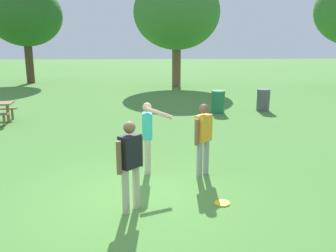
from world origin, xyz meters
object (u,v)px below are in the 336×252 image
trash_can_beside_table (218,102)px  trash_can_further_along (263,100)px  tree_broad_center (177,13)px  person_thrower (203,135)px  tree_tall_left (25,15)px  frisbee (222,203)px  person_catcher (130,161)px  person_bystander (148,132)px

trash_can_beside_table → trash_can_further_along: size_ratio=1.00×
trash_can_further_along → tree_broad_center: bearing=110.0°
person_thrower → tree_tall_left: (-10.18, 19.20, 3.89)m
frisbee → person_thrower: bearing=96.4°
person_catcher → frisbee: 1.93m
person_bystander → person_thrower: bearing=-11.3°
person_thrower → frisbee: (0.17, -1.48, -0.93)m
tree_tall_left → trash_can_beside_table: bearing=-45.2°
person_catcher → person_bystander: (0.28, 1.92, 0.02)m
trash_can_further_along → tree_tall_left: 18.60m
trash_can_beside_table → tree_broad_center: size_ratio=0.13×
person_thrower → person_bystander: bearing=168.7°
person_thrower → person_bystander: size_ratio=1.00×
trash_can_beside_table → person_catcher: bearing=-109.6°
trash_can_beside_table → trash_can_further_along: same height
frisbee → trash_can_further_along: 9.82m
frisbee → person_catcher: bearing=-173.4°
person_catcher → person_thrower: bearing=47.8°
person_thrower → tree_broad_center: (0.49, 16.61, 3.91)m
trash_can_beside_table → trash_can_further_along: bearing=11.0°
person_thrower → person_catcher: size_ratio=1.00×
person_bystander → tree_tall_left: size_ratio=0.23×
person_thrower → frisbee: bearing=-83.6°
person_catcher → trash_can_further_along: bearing=60.6°
person_bystander → frisbee: 2.41m
person_bystander → trash_can_further_along: size_ratio=1.71×
person_thrower → trash_can_beside_table: (1.67, 7.26, -0.46)m
person_catcher → tree_broad_center: tree_broad_center is taller
person_thrower → tree_tall_left: tree_tall_left is taller
tree_broad_center → person_catcher: bearing=-96.3°
trash_can_further_along → tree_tall_left: size_ratio=0.14×
person_catcher → tree_broad_center: 18.80m
person_thrower → trash_can_further_along: bearing=64.0°
person_bystander → tree_tall_left: (-8.95, 18.96, 3.87)m
person_thrower → person_catcher: (-1.52, -1.67, 0.00)m
person_bystander → tree_tall_left: bearing=115.3°
person_thrower → trash_can_beside_table: size_ratio=1.71×
person_catcher → person_bystander: 1.94m
person_catcher → tree_broad_center: size_ratio=0.23×
trash_can_beside_table → frisbee: bearing=-99.8°
trash_can_further_along → tree_broad_center: 10.48m
trash_can_beside_table → tree_tall_left: bearing=134.8°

